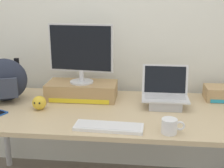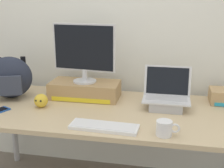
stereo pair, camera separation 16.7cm
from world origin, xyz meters
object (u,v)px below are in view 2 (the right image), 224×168
Objects in this scene: desktop_monitor at (84,51)px; plush_toy at (41,101)px; messenger_backpack at (10,78)px; open_laptop at (166,100)px; external_keyboard at (104,127)px; toner_box_yellow at (85,90)px; coffee_mug at (165,128)px.

desktop_monitor is 4.99× the size of plush_toy.
messenger_backpack is 3.97× the size of plush_toy.
messenger_backpack is at bearing 154.35° from plush_toy.
open_laptop is 0.54m from external_keyboard.
open_laptop reaches higher than external_keyboard.
external_keyboard is at bearing -46.15° from messenger_backpack.
open_laptop reaches higher than toner_box_yellow.
messenger_backpack is (-1.16, -0.00, 0.10)m from open_laptop.
open_laptop is 0.79× the size of external_keyboard.
messenger_backpack is at bearing 159.85° from coffee_mug.
desktop_monitor is at bearing 138.86° from coffee_mug.
desktop_monitor reaches higher than external_keyboard.
desktop_monitor is 0.59m from messenger_backpack.
toner_box_yellow is at bearing 87.80° from desktop_monitor.
toner_box_yellow is at bearing 138.80° from coffee_mug.
plush_toy is at bearing -133.55° from toner_box_yellow.
desktop_monitor reaches higher than coffee_mug.
external_keyboard is 4.28× the size of plush_toy.
messenger_backpack reaches higher than toner_box_yellow.
open_laptop is 2.44× the size of coffee_mug.
external_keyboard is 0.92m from messenger_backpack.
plush_toy is (-0.85, 0.28, 0.00)m from coffee_mug.
toner_box_yellow is 1.27× the size of external_keyboard.
open_laptop reaches higher than coffee_mug.
desktop_monitor is at bearing -98.15° from toner_box_yellow.
toner_box_yellow is 0.35m from plush_toy.
open_laptop reaches higher than plush_toy.
desktop_monitor reaches higher than messenger_backpack.
messenger_backpack is 1.24m from coffee_mug.
toner_box_yellow is at bearing 170.71° from open_laptop.
messenger_backpack is (-0.55, -0.11, -0.20)m from desktop_monitor.
desktop_monitor is 0.87m from coffee_mug.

